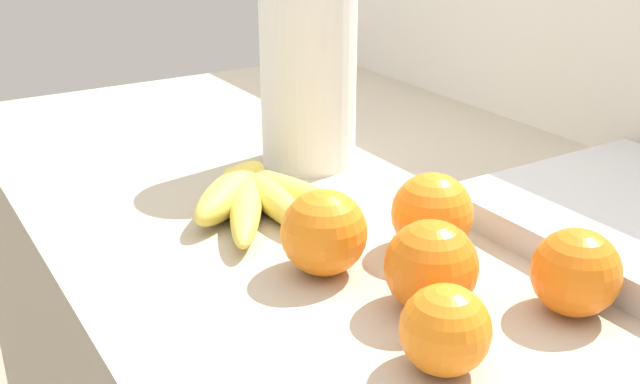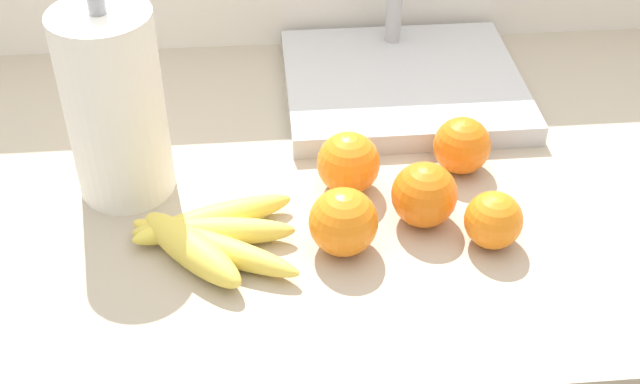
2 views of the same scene
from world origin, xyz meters
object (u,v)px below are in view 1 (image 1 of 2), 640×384
orange_far_right (445,330)px  paper_towel_roll (308,69)px  banana_bunch (257,195)px  orange_center (431,267)px  orange_back_left (432,213)px  orange_back_right (324,232)px  orange_front (577,272)px

orange_far_right → paper_towel_roll: bearing=161.5°
banana_bunch → paper_towel_roll: paper_towel_roll is taller
orange_center → orange_back_left: 0.11m
orange_back_right → orange_far_right: size_ratio=1.17×
orange_back_left → paper_towel_roll: paper_towel_roll is taller
orange_front → paper_towel_roll: (-0.43, -0.00, 0.08)m
banana_bunch → orange_far_right: bearing=-2.8°
banana_bunch → orange_front: orange_front is taller
orange_back_left → orange_far_right: bearing=-36.8°
orange_front → paper_towel_roll: size_ratio=0.27×
banana_bunch → orange_back_right: orange_back_right is taller
orange_far_right → orange_front: orange_front is taller
banana_bunch → orange_back_left: size_ratio=2.60×
paper_towel_roll → banana_bunch: bearing=-51.3°
orange_back_left → orange_front: orange_back_left is taller
orange_back_right → orange_front: size_ratio=1.08×
orange_back_right → orange_center: same height
orange_center → paper_towel_roll: size_ratio=0.29×
paper_towel_roll → orange_back_left: bearing=-5.8°
orange_back_right → orange_center: (0.10, 0.04, -0.00)m
orange_front → paper_towel_roll: 0.44m
banana_bunch → orange_back_right: bearing=-4.2°
orange_back_left → orange_front: bearing=11.3°
orange_center → orange_far_right: (0.07, -0.05, -0.01)m
orange_far_right → orange_back_left: size_ratio=0.86×
orange_back_right → orange_back_left: (0.02, 0.11, -0.00)m
banana_bunch → paper_towel_roll: (-0.10, 0.13, 0.10)m
orange_center → orange_back_left: bearing=139.8°
orange_center → orange_back_left: size_ratio=1.00×
banana_bunch → orange_back_right: (0.16, -0.01, 0.02)m
orange_back_left → paper_towel_roll: (-0.28, 0.03, 0.08)m
orange_center → orange_far_right: bearing=-32.6°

